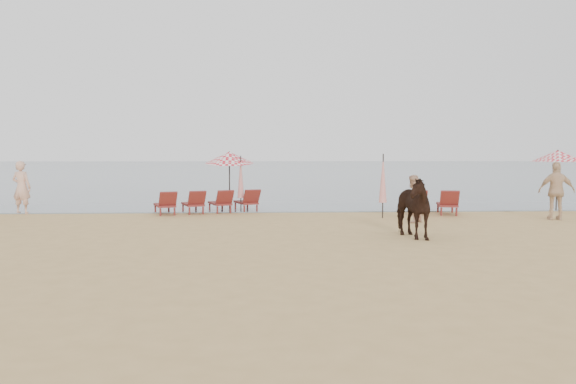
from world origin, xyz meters
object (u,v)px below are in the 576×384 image
object	(u,v)px
umbrella_open_left_b	(229,157)
beachgoer_right_b	(557,191)
umbrella_closed_right	(383,179)
lounger_cluster_left	(208,202)
cow	(409,207)
umbrella_closed_left	(241,177)
beachgoer_left	(22,187)
umbrella_open_right	(558,156)
beachgoer_right_a	(413,199)
lounger_cluster_right	(432,203)

from	to	relation	value
umbrella_open_left_b	beachgoer_right_b	distance (m)	11.47
umbrella_closed_right	lounger_cluster_left	bearing A→B (deg)	162.37
cow	beachgoer_right_b	bearing A→B (deg)	18.80
umbrella_closed_left	cow	size ratio (longest dim) A/B	1.11
lounger_cluster_left	umbrella_closed_left	size ratio (longest dim) A/B	1.89
umbrella_closed_left	beachgoer_right_b	world-z (taller)	umbrella_closed_left
lounger_cluster_left	beachgoer_left	distance (m)	6.67
umbrella_open_right	beachgoer_left	world-z (taller)	umbrella_open_right
lounger_cluster_left	beachgoer_right_a	size ratio (longest dim) A/B	2.63
umbrella_open_left_b	beachgoer_right_a	xyz separation A→B (m)	(5.93, -4.17, -1.26)
lounger_cluster_left	umbrella_open_right	distance (m)	13.14
lounger_cluster_left	umbrella_closed_right	distance (m)	6.37
lounger_cluster_right	umbrella_open_right	distance (m)	5.36
umbrella_open_right	cow	bearing A→B (deg)	-114.58
cow	umbrella_open_right	bearing A→B (deg)	27.99
umbrella_closed_right	beachgoer_left	distance (m)	12.81
beachgoer_right_b	umbrella_open_right	bearing A→B (deg)	-105.54
lounger_cluster_left	umbrella_closed_left	distance (m)	1.56
umbrella_open_left_b	beachgoer_left	xyz separation A→B (m)	(-7.38, -0.92, -1.06)
umbrella_open_right	beachgoer_right_b	world-z (taller)	umbrella_open_right
lounger_cluster_right	umbrella_open_right	world-z (taller)	umbrella_open_right
lounger_cluster_right	umbrella_closed_right	size ratio (longest dim) A/B	0.93
lounger_cluster_right	lounger_cluster_left	bearing A→B (deg)	-173.82
lounger_cluster_left	umbrella_closed_left	xyz separation A→B (m)	(1.18, 0.51, 0.88)
beachgoer_left	umbrella_open_right	bearing A→B (deg)	-167.80
umbrella_open_left_b	umbrella_closed_left	distance (m)	0.99
beachgoer_right_a	umbrella_open_left_b	bearing A→B (deg)	-77.87
beachgoer_right_a	beachgoer_right_b	distance (m)	4.90
cow	beachgoer_right_a	bearing A→B (deg)	60.08
lounger_cluster_right	umbrella_closed_right	distance (m)	2.44
umbrella_open_right	beachgoer_left	bearing A→B (deg)	-155.45
lounger_cluster_left	umbrella_open_left_b	world-z (taller)	umbrella_open_left_b
cow	umbrella_closed_left	bearing A→B (deg)	111.00
umbrella_open_left_b	beachgoer_right_a	world-z (taller)	umbrella_open_left_b
umbrella_open_left_b	beachgoer_right_a	size ratio (longest dim) A/B	1.55
cow	beachgoer_right_b	size ratio (longest dim) A/B	0.98
beachgoer_left	beachgoer_right_b	world-z (taller)	beachgoer_left
lounger_cluster_left	beachgoer_right_b	size ratio (longest dim) A/B	2.08
umbrella_open_left_b	beachgoer_left	distance (m)	7.52
umbrella_closed_right	beachgoer_left	world-z (taller)	umbrella_closed_right
beachgoer_right_a	umbrella_closed_right	bearing A→B (deg)	-104.80
beachgoer_left	lounger_cluster_left	bearing A→B (deg)	-168.36
beachgoer_left	beachgoer_right_b	distance (m)	18.40
lounger_cluster_left	lounger_cluster_right	world-z (taller)	lounger_cluster_right
umbrella_open_right	beachgoer_right_a	size ratio (longest dim) A/B	1.54
lounger_cluster_left	cow	distance (m)	8.49
cow	umbrella_closed_right	bearing A→B (deg)	73.42
beachgoer_right_b	beachgoer_left	bearing A→B (deg)	4.41
lounger_cluster_right	beachgoer_left	bearing A→B (deg)	-171.32
cow	lounger_cluster_right	bearing A→B (deg)	54.13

